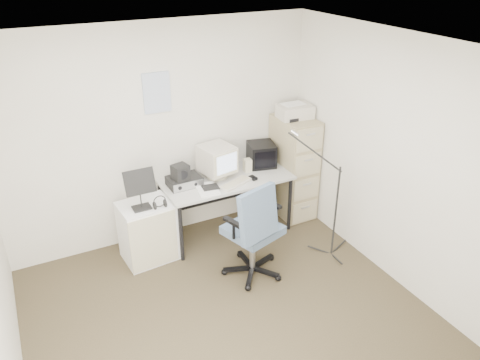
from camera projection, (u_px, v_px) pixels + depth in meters
name	position (u px, v px, depth m)	size (l,w,h in m)	color
floor	(234.00, 324.00, 4.37)	(3.60, 3.60, 0.01)	#39311E
ceiling	(232.00, 52.00, 3.24)	(3.60, 3.60, 0.01)	white
wall_back	(162.00, 136.00, 5.23)	(3.60, 0.02, 2.50)	silver
wall_right	(399.00, 165.00, 4.54)	(0.02, 3.60, 2.50)	silver
wall_calendar	(157.00, 93.00, 4.99)	(0.30, 0.02, 0.44)	white
filing_cabinet	(293.00, 167.00, 5.89)	(0.40, 0.60, 1.30)	gray
printer	(295.00, 111.00, 5.59)	(0.40, 0.27, 0.16)	#B4A790
desk	(227.00, 205.00, 5.61)	(1.50, 0.70, 0.73)	#B6B6B6
crt_monitor	(217.00, 162.00, 5.40)	(0.35, 0.37, 0.38)	#B4A790
crt_tv	(261.00, 154.00, 5.71)	(0.31, 0.33, 0.28)	black
desk_speaker	(247.00, 165.00, 5.57)	(0.09, 0.09, 0.16)	beige
keyboard	(236.00, 183.00, 5.30)	(0.42, 0.15, 0.02)	#B4A790
mouse	(253.00, 178.00, 5.42)	(0.06, 0.10, 0.03)	black
radio_receiver	(184.00, 181.00, 5.26)	(0.37, 0.26, 0.10)	black
radio_speaker	(180.00, 172.00, 5.16)	(0.17, 0.16, 0.17)	black
papers	(207.00, 189.00, 5.18)	(0.22, 0.30, 0.02)	white
pc_tower	(256.00, 205.00, 5.93)	(0.20, 0.45, 0.42)	#B4A790
office_chair	(253.00, 228.00, 4.80)	(0.65, 0.65, 1.13)	#4B617E
side_cart	(148.00, 231.00, 5.14)	(0.55, 0.44, 0.69)	white
music_stand	(140.00, 189.00, 4.81)	(0.32, 0.17, 0.46)	black
headphones	(160.00, 204.00, 4.90)	(0.15, 0.15, 0.03)	black
mic_stand	(337.00, 199.00, 5.04)	(0.02, 0.02, 1.43)	black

